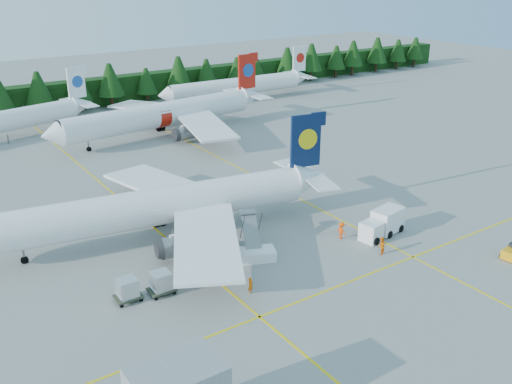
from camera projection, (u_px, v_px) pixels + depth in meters
ground at (334, 250)px, 62.72m from camera, size 320.00×320.00×0.00m
taxi_stripe_a at (142, 217)px, 70.83m from camera, size 0.25×120.00×0.01m
taxi_stripe_b at (272, 185)px, 81.23m from camera, size 0.25×120.00×0.01m
taxi_stripe_cross at (373, 273)px, 58.10m from camera, size 80.00×0.25×0.01m
treeline_hedge at (86, 93)px, 124.70m from camera, size 220.00×4.00×6.00m
airliner_navy at (145, 210)px, 63.71m from camera, size 42.77×34.93×12.50m
airliner_red at (157, 116)px, 102.66m from camera, size 44.26×36.24×12.89m
airliner_far_right at (232, 87)px, 129.17m from camera, size 38.57×4.92×11.21m
airstairs at (254, 251)px, 60.73m from camera, size 5.11×6.63×3.91m
service_truck at (382, 224)px, 65.68m from camera, size 6.43×3.25×2.96m
uld_pair at (144, 285)px, 53.40m from camera, size 5.63×2.57×1.90m
crew_a at (251, 285)px, 54.20m from camera, size 0.71×0.59×1.68m
crew_b at (381, 246)px, 61.50m from camera, size 1.20×1.09×2.01m
crew_c at (341, 231)px, 65.02m from camera, size 0.60×0.85×2.01m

